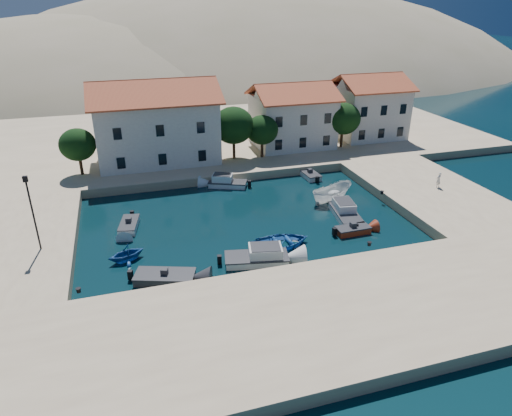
{
  "coord_description": "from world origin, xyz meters",
  "views": [
    {
      "loc": [
        -10.2,
        -27.49,
        19.32
      ],
      "look_at": [
        0.68,
        8.38,
        2.0
      ],
      "focal_mm": 32.0,
      "sensor_mm": 36.0,
      "label": 1
    }
  ],
  "objects_px": {
    "pedestrian": "(439,180)",
    "building_mid": "(292,114)",
    "cabin_cruiser_south": "(257,257)",
    "cabin_cruiser_east": "(346,213)",
    "building_right": "(369,105)",
    "boat_east": "(331,201)",
    "building_left": "(156,120)",
    "lamppost": "(31,206)",
    "rowboat_south": "(281,246)"
  },
  "relations": [
    {
      "from": "building_left",
      "to": "building_mid",
      "type": "height_order",
      "value": "building_left"
    },
    {
      "from": "building_right",
      "to": "cabin_cruiser_south",
      "type": "distance_m",
      "value": 37.5
    },
    {
      "from": "boat_east",
      "to": "pedestrian",
      "type": "distance_m",
      "value": 11.66
    },
    {
      "from": "building_left",
      "to": "cabin_cruiser_east",
      "type": "relative_size",
      "value": 2.76
    },
    {
      "from": "building_mid",
      "to": "building_left",
      "type": "bearing_deg",
      "value": -176.82
    },
    {
      "from": "lamppost",
      "to": "building_left",
      "type": "bearing_deg",
      "value": 60.1
    },
    {
      "from": "boat_east",
      "to": "lamppost",
      "type": "bearing_deg",
      "value": 81.01
    },
    {
      "from": "boat_east",
      "to": "pedestrian",
      "type": "height_order",
      "value": "pedestrian"
    },
    {
      "from": "building_right",
      "to": "pedestrian",
      "type": "relative_size",
      "value": 5.72
    },
    {
      "from": "building_right",
      "to": "lamppost",
      "type": "height_order",
      "value": "building_right"
    },
    {
      "from": "lamppost",
      "to": "cabin_cruiser_south",
      "type": "relative_size",
      "value": 1.16
    },
    {
      "from": "cabin_cruiser_east",
      "to": "pedestrian",
      "type": "distance_m",
      "value": 11.98
    },
    {
      "from": "rowboat_south",
      "to": "building_left",
      "type": "bearing_deg",
      "value": 15.51
    },
    {
      "from": "building_right",
      "to": "rowboat_south",
      "type": "distance_m",
      "value": 34.29
    },
    {
      "from": "pedestrian",
      "to": "building_left",
      "type": "bearing_deg",
      "value": -48.11
    },
    {
      "from": "rowboat_south",
      "to": "cabin_cruiser_east",
      "type": "relative_size",
      "value": 0.94
    },
    {
      "from": "building_right",
      "to": "lamppost",
      "type": "relative_size",
      "value": 1.52
    },
    {
      "from": "building_mid",
      "to": "cabin_cruiser_east",
      "type": "relative_size",
      "value": 1.97
    },
    {
      "from": "building_left",
      "to": "boat_east",
      "type": "xyz_separation_m",
      "value": [
        15.99,
        -16.08,
        -5.94
      ]
    },
    {
      "from": "building_left",
      "to": "building_mid",
      "type": "distance_m",
      "value": 18.04
    },
    {
      "from": "lamppost",
      "to": "pedestrian",
      "type": "distance_m",
      "value": 38.98
    },
    {
      "from": "building_right",
      "to": "cabin_cruiser_east",
      "type": "height_order",
      "value": "building_right"
    },
    {
      "from": "building_right",
      "to": "pedestrian",
      "type": "distance_m",
      "value": 20.57
    },
    {
      "from": "lamppost",
      "to": "cabin_cruiser_south",
      "type": "bearing_deg",
      "value": -18.36
    },
    {
      "from": "building_mid",
      "to": "rowboat_south",
      "type": "xyz_separation_m",
      "value": [
        -10.27,
        -24.5,
        -5.22
      ]
    },
    {
      "from": "lamppost",
      "to": "cabin_cruiser_south",
      "type": "xyz_separation_m",
      "value": [
        16.46,
        -5.46,
        -4.28
      ]
    },
    {
      "from": "lamppost",
      "to": "pedestrian",
      "type": "xyz_separation_m",
      "value": [
        38.83,
        1.93,
        -2.93
      ]
    },
    {
      "from": "building_mid",
      "to": "boat_east",
      "type": "bearing_deg",
      "value": -96.72
    },
    {
      "from": "cabin_cruiser_east",
      "to": "building_mid",
      "type": "bearing_deg",
      "value": 2.71
    },
    {
      "from": "cabin_cruiser_south",
      "to": "lamppost",
      "type": "bearing_deg",
      "value": 173.08
    },
    {
      "from": "building_mid",
      "to": "cabin_cruiser_south",
      "type": "xyz_separation_m",
      "value": [
        -13.04,
        -26.46,
        -4.75
      ]
    },
    {
      "from": "building_right",
      "to": "lamppost",
      "type": "distance_m",
      "value": 46.98
    },
    {
      "from": "cabin_cruiser_east",
      "to": "boat_east",
      "type": "relative_size",
      "value": 1.06
    },
    {
      "from": "cabin_cruiser_south",
      "to": "pedestrian",
      "type": "height_order",
      "value": "pedestrian"
    },
    {
      "from": "lamppost",
      "to": "cabin_cruiser_east",
      "type": "bearing_deg",
      "value": -0.14
    },
    {
      "from": "building_mid",
      "to": "boat_east",
      "type": "height_order",
      "value": "building_mid"
    },
    {
      "from": "building_left",
      "to": "lamppost",
      "type": "xyz_separation_m",
      "value": [
        -11.5,
        -20.0,
        -1.18
      ]
    },
    {
      "from": "cabin_cruiser_south",
      "to": "pedestrian",
      "type": "distance_m",
      "value": 23.6
    },
    {
      "from": "cabin_cruiser_south",
      "to": "boat_east",
      "type": "bearing_deg",
      "value": 51.84
    },
    {
      "from": "cabin_cruiser_south",
      "to": "cabin_cruiser_east",
      "type": "relative_size",
      "value": 1.01
    },
    {
      "from": "pedestrian",
      "to": "building_mid",
      "type": "bearing_deg",
      "value": -78.57
    },
    {
      "from": "pedestrian",
      "to": "lamppost",
      "type": "bearing_deg",
      "value": -11.79
    },
    {
      "from": "cabin_cruiser_east",
      "to": "rowboat_south",
      "type": "bearing_deg",
      "value": 122.87
    },
    {
      "from": "cabin_cruiser_south",
      "to": "cabin_cruiser_east",
      "type": "height_order",
      "value": "same"
    },
    {
      "from": "cabin_cruiser_south",
      "to": "rowboat_south",
      "type": "distance_m",
      "value": 3.43
    },
    {
      "from": "cabin_cruiser_east",
      "to": "pedestrian",
      "type": "relative_size",
      "value": 3.23
    },
    {
      "from": "lamppost",
      "to": "boat_east",
      "type": "distance_m",
      "value": 28.17
    },
    {
      "from": "cabin_cruiser_east",
      "to": "pedestrian",
      "type": "xyz_separation_m",
      "value": [
        11.74,
        1.99,
        1.35
      ]
    },
    {
      "from": "building_right",
      "to": "boat_east",
      "type": "height_order",
      "value": "building_right"
    },
    {
      "from": "lamppost",
      "to": "cabin_cruiser_east",
      "type": "xyz_separation_m",
      "value": [
        27.09,
        -0.06,
        -4.28
      ]
    }
  ]
}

